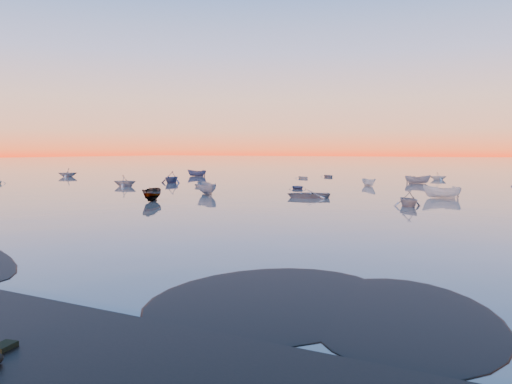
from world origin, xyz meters
The scene contains 3 objects.
ground centered at (0.00, 100.00, 0.00)m, with size 600.00×600.00×0.00m, color #6B6259.
moored_fleet centered at (0.00, 53.00, 0.00)m, with size 124.00×58.00×1.20m, color silver, non-canonical shape.
boat_near_right centered at (12.81, 32.74, 0.00)m, with size 3.22×1.45×1.13m, color slate.
Camera 1 is at (21.36, -14.69, 5.19)m, focal length 35.00 mm.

